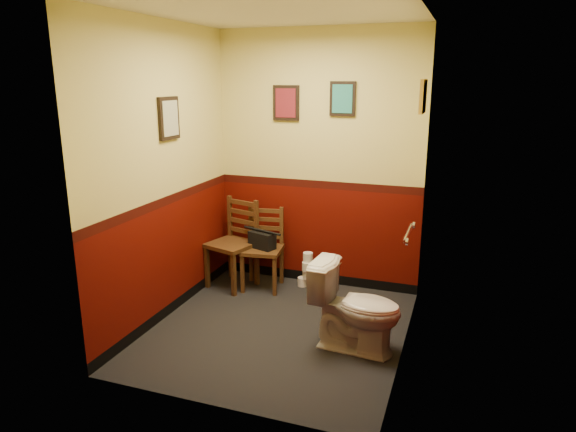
% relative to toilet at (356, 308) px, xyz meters
% --- Properties ---
extents(floor, '(2.20, 2.40, 0.00)m').
position_rel_toilet_xyz_m(floor, '(-0.72, 0.10, -0.37)').
color(floor, black).
rests_on(floor, ground).
extents(ceiling, '(2.20, 2.40, 0.00)m').
position_rel_toilet_xyz_m(ceiling, '(-0.72, 0.10, 2.33)').
color(ceiling, silver).
rests_on(ceiling, ground).
extents(wall_back, '(2.20, 0.00, 2.70)m').
position_rel_toilet_xyz_m(wall_back, '(-0.72, 1.30, 0.98)').
color(wall_back, '#4C0A04').
rests_on(wall_back, ground).
extents(wall_front, '(2.20, 0.00, 2.70)m').
position_rel_toilet_xyz_m(wall_front, '(-0.72, -1.10, 0.98)').
color(wall_front, '#4C0A04').
rests_on(wall_front, ground).
extents(wall_left, '(0.00, 2.40, 2.70)m').
position_rel_toilet_xyz_m(wall_left, '(-1.82, 0.10, 0.98)').
color(wall_left, '#4C0A04').
rests_on(wall_left, ground).
extents(wall_right, '(0.00, 2.40, 2.70)m').
position_rel_toilet_xyz_m(wall_right, '(0.38, 0.10, 0.98)').
color(wall_right, '#4C0A04').
rests_on(wall_right, ground).
extents(grab_bar, '(0.05, 0.56, 0.06)m').
position_rel_toilet_xyz_m(grab_bar, '(0.35, 0.35, 0.58)').
color(grab_bar, silver).
rests_on(grab_bar, wall_right).
extents(framed_print_back_a, '(0.28, 0.04, 0.36)m').
position_rel_toilet_xyz_m(framed_print_back_a, '(-1.07, 1.28, 1.58)').
color(framed_print_back_a, black).
rests_on(framed_print_back_a, wall_back).
extents(framed_print_back_b, '(0.26, 0.04, 0.34)m').
position_rel_toilet_xyz_m(framed_print_back_b, '(-0.47, 1.28, 1.63)').
color(framed_print_back_b, black).
rests_on(framed_print_back_b, wall_back).
extents(framed_print_left, '(0.04, 0.30, 0.38)m').
position_rel_toilet_xyz_m(framed_print_left, '(-1.80, 0.20, 1.48)').
color(framed_print_left, black).
rests_on(framed_print_left, wall_left).
extents(framed_print_right, '(0.04, 0.34, 0.28)m').
position_rel_toilet_xyz_m(framed_print_right, '(0.36, 0.70, 1.68)').
color(framed_print_right, olive).
rests_on(framed_print_right, wall_right).
extents(toilet, '(0.78, 0.47, 0.74)m').
position_rel_toilet_xyz_m(toilet, '(0.00, 0.00, 0.00)').
color(toilet, white).
rests_on(toilet, floor).
extents(toilet_brush, '(0.10, 0.10, 0.38)m').
position_rel_toilet_xyz_m(toilet_brush, '(0.20, 0.07, -0.31)').
color(toilet_brush, silver).
rests_on(toilet_brush, floor).
extents(chair_left, '(0.55, 0.55, 0.95)m').
position_rel_toilet_xyz_m(chair_left, '(-1.54, 0.93, 0.11)').
color(chair_left, '#563419').
rests_on(chair_left, floor).
extents(chair_right, '(0.46, 0.46, 0.87)m').
position_rel_toilet_xyz_m(chair_right, '(-1.23, 0.98, 0.07)').
color(chair_right, '#563419').
rests_on(chair_right, floor).
extents(handbag, '(0.31, 0.22, 0.21)m').
position_rel_toilet_xyz_m(handbag, '(-1.22, 0.95, 0.17)').
color(handbag, black).
rests_on(handbag, chair_right).
extents(tp_stack, '(0.22, 0.14, 0.39)m').
position_rel_toilet_xyz_m(tp_stack, '(-0.77, 1.13, -0.20)').
color(tp_stack, silver).
rests_on(tp_stack, floor).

